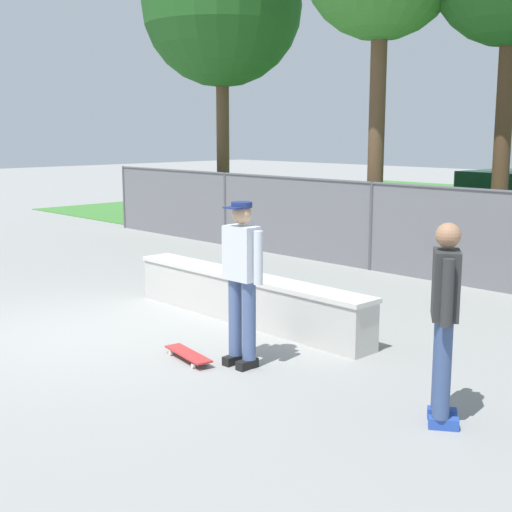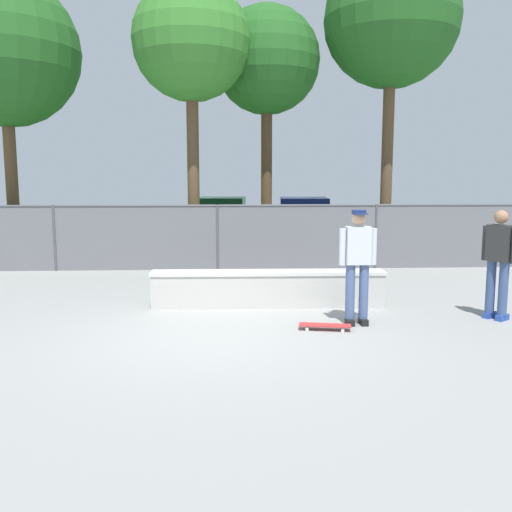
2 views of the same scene
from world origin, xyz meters
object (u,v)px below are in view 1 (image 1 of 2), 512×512
concrete_ledge (246,298)px  skateboarder (242,275)px  skateboard (188,354)px  tree_near_left (222,6)px  car_green (505,206)px  bystander (444,315)px

concrete_ledge → skateboarder: (1.33, -1.31, 0.70)m
skateboarder → skateboard: skateboarder is taller
tree_near_left → skateboarder: bearing=-40.5°
skateboarder → skateboard: (-0.56, -0.32, -0.96)m
skateboard → tree_near_left: bearing=136.1°
concrete_ledge → car_green: (-0.97, 9.43, 0.51)m
skateboarder → skateboard: 1.16m
concrete_ledge → skateboard: 1.82m
bystander → car_green: bearing=114.0°
tree_near_left → concrete_ledge: bearing=-39.6°
concrete_ledge → car_green: bearing=95.8°
skateboard → tree_near_left: (-7.29, 7.02, 5.51)m
skateboard → bystander: (2.95, 0.51, 0.94)m
concrete_ledge → bystander: bearing=-16.8°
car_green → bystander: bystander is taller
tree_near_left → bystander: tree_near_left is taller
concrete_ledge → skateboard: concrete_ledge is taller
concrete_ledge → skateboard: (0.77, -1.63, -0.26)m
skateboard → concrete_ledge: bearing=115.2°
skateboard → car_green: bearing=98.9°
concrete_ledge → tree_near_left: tree_near_left is taller
skateboard → tree_near_left: tree_near_left is taller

